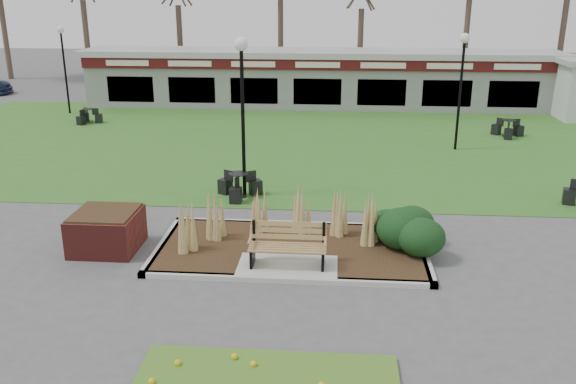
# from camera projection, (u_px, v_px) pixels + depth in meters

# --- Properties ---
(ground) EXTENTS (100.00, 100.00, 0.00)m
(ground) POSITION_uv_depth(u_px,v_px,m) (287.00, 274.00, 13.36)
(ground) COLOR #515154
(ground) RESTS_ON ground
(lawn) EXTENTS (34.00, 16.00, 0.02)m
(lawn) POSITION_uv_depth(u_px,v_px,m) (311.00, 142.00, 24.70)
(lawn) COLOR #386B21
(lawn) RESTS_ON ground
(planting_bed) EXTENTS (6.75, 3.40, 1.27)m
(planting_bed) POSITION_uv_depth(u_px,v_px,m) (345.00, 236.00, 14.43)
(planting_bed) COLOR black
(planting_bed) RESTS_ON ground
(park_bench) EXTENTS (1.70, 0.66, 0.93)m
(park_bench) POSITION_uv_depth(u_px,v_px,m) (288.00, 244.00, 13.41)
(park_bench) COLOR olive
(park_bench) RESTS_ON ground
(brick_planter) EXTENTS (1.50, 1.50, 0.95)m
(brick_planter) POSITION_uv_depth(u_px,v_px,m) (107.00, 230.00, 14.49)
(brick_planter) COLOR maroon
(brick_planter) RESTS_ON ground
(food_pavilion) EXTENTS (24.60, 3.40, 2.90)m
(food_pavilion) POSITION_uv_depth(u_px,v_px,m) (318.00, 78.00, 31.75)
(food_pavilion) COLOR gray
(food_pavilion) RESTS_ON ground
(lamp_post_mid_left) EXTENTS (0.39, 0.39, 4.65)m
(lamp_post_mid_left) POSITION_uv_depth(u_px,v_px,m) (242.00, 83.00, 17.34)
(lamp_post_mid_left) COLOR black
(lamp_post_mid_left) RESTS_ON ground
(lamp_post_mid_right) EXTENTS (0.36, 0.36, 4.39)m
(lamp_post_mid_right) POSITION_uv_depth(u_px,v_px,m) (462.00, 66.00, 22.55)
(lamp_post_mid_right) COLOR black
(lamp_post_mid_right) RESTS_ON ground
(lamp_post_far_left) EXTENTS (0.35, 0.35, 4.22)m
(lamp_post_far_left) POSITION_uv_depth(u_px,v_px,m) (63.00, 50.00, 29.38)
(lamp_post_far_left) COLOR black
(lamp_post_far_left) RESTS_ON ground
(bistro_set_a) EXTENTS (1.15, 1.21, 0.65)m
(bistro_set_a) POSITION_uv_depth(u_px,v_px,m) (88.00, 118.00, 28.10)
(bistro_set_a) COLOR black
(bistro_set_a) RESTS_ON ground
(bistro_set_b) EXTENTS (1.38, 1.21, 0.73)m
(bistro_set_b) POSITION_uv_depth(u_px,v_px,m) (239.00, 189.00, 18.15)
(bistro_set_b) COLOR black
(bistro_set_b) RESTS_ON ground
(bistro_set_d) EXTENTS (1.31, 1.26, 0.71)m
(bistro_set_d) POSITION_uv_depth(u_px,v_px,m) (508.00, 131.00, 25.51)
(bistro_set_d) COLOR black
(bistro_set_d) RESTS_ON ground
(car_black) EXTENTS (4.88, 2.56, 1.53)m
(car_black) POSITION_uv_depth(u_px,v_px,m) (188.00, 72.00, 39.29)
(car_black) COLOR black
(car_black) RESTS_ON ground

